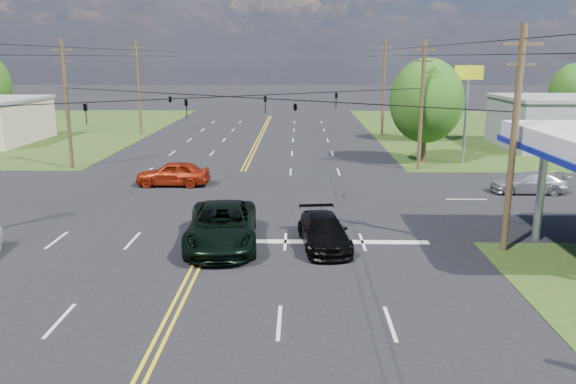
{
  "coord_description": "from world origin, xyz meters",
  "views": [
    {
      "loc": [
        4.1,
        -20.26,
        8.18
      ],
      "look_at": [
        3.58,
        6.0,
        1.86
      ],
      "focal_mm": 35.0,
      "sensor_mm": 36.0,
      "label": 1
    }
  ],
  "objects_px": {
    "tree_far_r": "(575,92)",
    "suv_black": "(324,232)",
    "pole_left_far": "(139,86)",
    "pole_nw": "(67,103)",
    "pole_se": "(514,138)",
    "pickup_dkgreen": "(222,226)",
    "pole_right_far": "(384,87)",
    "tree_right_b": "(425,98)",
    "tree_right_a": "(426,101)",
    "pole_ne": "(422,103)"
  },
  "relations": [
    {
      "from": "pole_se",
      "to": "tree_right_b",
      "type": "xyz_separation_m",
      "value": [
        3.5,
        33.0,
        -0.7
      ]
    },
    {
      "from": "suv_black",
      "to": "pole_left_far",
      "type": "bearing_deg",
      "value": 109.52
    },
    {
      "from": "pole_ne",
      "to": "tree_right_b",
      "type": "height_order",
      "value": "pole_ne"
    },
    {
      "from": "pole_left_far",
      "to": "pole_se",
      "type": "bearing_deg",
      "value": -54.9
    },
    {
      "from": "pole_left_far",
      "to": "suv_black",
      "type": "relative_size",
      "value": 2.09
    },
    {
      "from": "pole_nw",
      "to": "pole_left_far",
      "type": "relative_size",
      "value": 0.95
    },
    {
      "from": "pole_left_far",
      "to": "tree_far_r",
      "type": "xyz_separation_m",
      "value": [
        47.0,
        2.0,
        -0.62
      ]
    },
    {
      "from": "pole_left_far",
      "to": "tree_right_b",
      "type": "xyz_separation_m",
      "value": [
        29.5,
        -4.0,
        -0.95
      ]
    },
    {
      "from": "pole_ne",
      "to": "suv_black",
      "type": "bearing_deg",
      "value": -113.87
    },
    {
      "from": "pole_ne",
      "to": "pole_right_far",
      "type": "xyz_separation_m",
      "value": [
        0.0,
        19.0,
        0.25
      ]
    },
    {
      "from": "tree_far_r",
      "to": "pickup_dkgreen",
      "type": "relative_size",
      "value": 1.16
    },
    {
      "from": "pole_ne",
      "to": "suv_black",
      "type": "height_order",
      "value": "pole_ne"
    },
    {
      "from": "pole_ne",
      "to": "pickup_dkgreen",
      "type": "distance_m",
      "value": 21.76
    },
    {
      "from": "pole_nw",
      "to": "pole_left_far",
      "type": "distance_m",
      "value": 19.0
    },
    {
      "from": "pole_se",
      "to": "tree_right_b",
      "type": "bearing_deg",
      "value": 83.95
    },
    {
      "from": "pole_se",
      "to": "suv_black",
      "type": "distance_m",
      "value": 8.87
    },
    {
      "from": "pole_left_far",
      "to": "suv_black",
      "type": "distance_m",
      "value": 41.13
    },
    {
      "from": "pole_nw",
      "to": "suv_black",
      "type": "distance_m",
      "value": 25.68
    },
    {
      "from": "tree_right_b",
      "to": "tree_far_r",
      "type": "xyz_separation_m",
      "value": [
        17.5,
        6.0,
        0.33
      ]
    },
    {
      "from": "pole_left_far",
      "to": "tree_far_r",
      "type": "bearing_deg",
      "value": 2.44
    },
    {
      "from": "tree_right_b",
      "to": "tree_far_r",
      "type": "height_order",
      "value": "tree_far_r"
    },
    {
      "from": "pole_right_far",
      "to": "tree_right_a",
      "type": "relative_size",
      "value": 1.22
    },
    {
      "from": "pole_ne",
      "to": "pickup_dkgreen",
      "type": "height_order",
      "value": "pole_ne"
    },
    {
      "from": "pole_se",
      "to": "pickup_dkgreen",
      "type": "relative_size",
      "value": 1.45
    },
    {
      "from": "pole_nw",
      "to": "suv_black",
      "type": "relative_size",
      "value": 1.98
    },
    {
      "from": "pickup_dkgreen",
      "to": "suv_black",
      "type": "distance_m",
      "value": 4.52
    },
    {
      "from": "tree_far_r",
      "to": "suv_black",
      "type": "height_order",
      "value": "tree_far_r"
    },
    {
      "from": "pole_right_far",
      "to": "tree_far_r",
      "type": "bearing_deg",
      "value": 5.44
    },
    {
      "from": "pole_ne",
      "to": "pole_left_far",
      "type": "relative_size",
      "value": 0.95
    },
    {
      "from": "pole_ne",
      "to": "pole_nw",
      "type": "bearing_deg",
      "value": 180.0
    },
    {
      "from": "pole_ne",
      "to": "pole_right_far",
      "type": "relative_size",
      "value": 0.95
    },
    {
      "from": "pole_nw",
      "to": "tree_far_r",
      "type": "height_order",
      "value": "pole_nw"
    },
    {
      "from": "pole_nw",
      "to": "pickup_dkgreen",
      "type": "bearing_deg",
      "value": -51.95
    },
    {
      "from": "tree_far_r",
      "to": "pickup_dkgreen",
      "type": "distance_m",
      "value": 51.03
    },
    {
      "from": "tree_far_r",
      "to": "pickup_dkgreen",
      "type": "height_order",
      "value": "tree_far_r"
    },
    {
      "from": "pole_nw",
      "to": "pickup_dkgreen",
      "type": "xyz_separation_m",
      "value": [
        13.7,
        -17.5,
        -4.0
      ]
    },
    {
      "from": "pole_nw",
      "to": "tree_right_a",
      "type": "xyz_separation_m",
      "value": [
        27.0,
        3.0,
        -0.05
      ]
    },
    {
      "from": "tree_right_a",
      "to": "tree_far_r",
      "type": "distance_m",
      "value": 26.91
    },
    {
      "from": "tree_right_a",
      "to": "tree_right_b",
      "type": "bearing_deg",
      "value": 78.23
    },
    {
      "from": "pole_se",
      "to": "pole_nw",
      "type": "height_order",
      "value": "same"
    },
    {
      "from": "pole_left_far",
      "to": "tree_right_b",
      "type": "height_order",
      "value": "pole_left_far"
    },
    {
      "from": "pole_left_far",
      "to": "pickup_dkgreen",
      "type": "height_order",
      "value": "pole_left_far"
    },
    {
      "from": "tree_right_a",
      "to": "tree_far_r",
      "type": "relative_size",
      "value": 1.07
    },
    {
      "from": "pole_right_far",
      "to": "tree_far_r",
      "type": "xyz_separation_m",
      "value": [
        21.0,
        2.0,
        -0.62
      ]
    },
    {
      "from": "tree_far_r",
      "to": "pole_left_far",
      "type": "bearing_deg",
      "value": -177.56
    },
    {
      "from": "pole_nw",
      "to": "pole_right_far",
      "type": "height_order",
      "value": "pole_right_far"
    },
    {
      "from": "pole_nw",
      "to": "pole_left_far",
      "type": "height_order",
      "value": "pole_left_far"
    },
    {
      "from": "tree_far_r",
      "to": "suv_black",
      "type": "distance_m",
      "value": 48.31
    },
    {
      "from": "pole_se",
      "to": "pole_nw",
      "type": "xyz_separation_m",
      "value": [
        -26.0,
        18.0,
        0.0
      ]
    },
    {
      "from": "tree_right_b",
      "to": "tree_far_r",
      "type": "distance_m",
      "value": 18.5
    }
  ]
}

